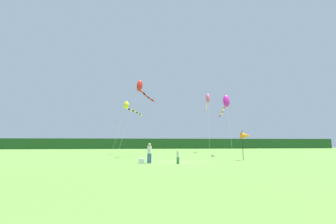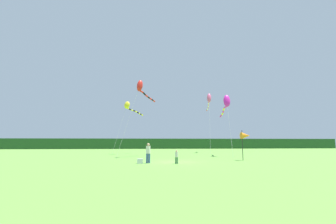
# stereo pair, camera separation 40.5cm
# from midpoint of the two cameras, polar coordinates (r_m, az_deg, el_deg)

# --- Properties ---
(ground_plane) EXTENTS (120.00, 120.00, 0.00)m
(ground_plane) POSITION_cam_midpoint_polar(r_m,az_deg,el_deg) (22.00, 1.32, -11.90)
(ground_plane) COLOR #5B9338
(distant_treeline) EXTENTS (108.00, 2.15, 2.79)m
(distant_treeline) POSITION_cam_midpoint_polar(r_m,az_deg,el_deg) (66.79, -4.11, -7.60)
(distant_treeline) COLOR #234C23
(distant_treeline) RESTS_ON ground
(person_adult) EXTENTS (0.37, 0.37, 1.69)m
(person_adult) POSITION_cam_midpoint_polar(r_m,az_deg,el_deg) (20.63, -5.06, -9.54)
(person_adult) COLOR #334C8C
(person_adult) RESTS_ON ground
(person_child) EXTENTS (0.25, 0.25, 1.14)m
(person_child) POSITION_cam_midpoint_polar(r_m,az_deg,el_deg) (19.92, 1.80, -10.54)
(person_child) COLOR #3F724C
(person_child) RESTS_ON ground
(cooler_box) EXTENTS (0.47, 0.43, 0.40)m
(cooler_box) POSITION_cam_midpoint_polar(r_m,az_deg,el_deg) (20.32, -7.00, -11.66)
(cooler_box) COLOR silver
(cooler_box) RESTS_ON ground
(banner_flag_pole) EXTENTS (0.90, 0.70, 2.96)m
(banner_flag_pole) POSITION_cam_midpoint_polar(r_m,az_deg,el_deg) (25.17, 17.70, -5.50)
(banner_flag_pole) COLOR black
(banner_flag_pole) RESTS_ON ground
(kite_yellow) EXTENTS (4.34, 5.34, 8.14)m
(kite_yellow) POSITION_cam_midpoint_polar(r_m,az_deg,el_deg) (37.44, -9.98, 1.36)
(kite_yellow) COLOR #B2B2B2
(kite_yellow) RESTS_ON ground
(kite_rainbow) EXTENTS (2.15, 9.31, 10.42)m
(kite_rainbow) POSITION_cam_midpoint_polar(r_m,az_deg,el_deg) (42.60, 9.25, 2.97)
(kite_rainbow) COLOR #B2B2B2
(kite_rainbow) RESTS_ON ground
(kite_magenta) EXTENTS (1.25, 7.62, 8.02)m
(kite_magenta) POSITION_cam_midpoint_polar(r_m,az_deg,el_deg) (32.18, 13.34, 2.14)
(kite_magenta) COLOR #B2B2B2
(kite_magenta) RESTS_ON ground
(kite_red) EXTENTS (4.52, 6.01, 9.65)m
(kite_red) POSITION_cam_midpoint_polar(r_m,az_deg,el_deg) (30.28, -6.90, 5.83)
(kite_red) COLOR #B2B2B2
(kite_red) RESTS_ON ground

